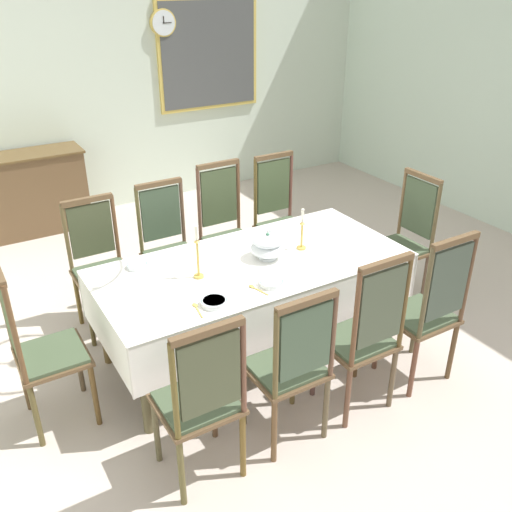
{
  "coord_description": "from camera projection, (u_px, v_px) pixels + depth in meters",
  "views": [
    {
      "loc": [
        -1.81,
        -3.15,
        2.65
      ],
      "look_at": [
        0.04,
        -0.05,
        0.79
      ],
      "focal_mm": 39.1,
      "sensor_mm": 36.0,
      "label": 1
    }
  ],
  "objects": [
    {
      "name": "chair_north_b",
      "position": [
        169.0,
        246.0,
        4.69
      ],
      "size": [
        0.44,
        0.42,
        1.11
      ],
      "rotation": [
        0.0,
        0.0,
        3.14
      ],
      "color": "brown",
      "rests_on": "ground"
    },
    {
      "name": "spoon_secondary",
      "position": [
        196.0,
        307.0,
        3.49
      ],
      "size": [
        0.04,
        0.18,
        0.01
      ],
      "rotation": [
        0.0,
        0.0,
        -0.15
      ],
      "color": "gold",
      "rests_on": "tablecloth"
    },
    {
      "name": "soup_tureen",
      "position": [
        268.0,
        246.0,
        4.05
      ],
      "size": [
        0.25,
        0.25,
        0.21
      ],
      "color": "silver",
      "rests_on": "tablecloth"
    },
    {
      "name": "chair_south_d",
      "position": [
        428.0,
        308.0,
        3.79
      ],
      "size": [
        0.44,
        0.42,
        1.18
      ],
      "color": "brown",
      "rests_on": "ground"
    },
    {
      "name": "bowl_near_right",
      "position": [
        214.0,
        302.0,
        3.51
      ],
      "size": [
        0.18,
        0.18,
        0.04
      ],
      "color": "silver",
      "rests_on": "tablecloth"
    },
    {
      "name": "bowl_far_right",
      "position": [
        137.0,
        265.0,
        3.95
      ],
      "size": [
        0.15,
        0.15,
        0.03
      ],
      "color": "silver",
      "rests_on": "tablecloth"
    },
    {
      "name": "candlestick_east",
      "position": [
        302.0,
        233.0,
        4.17
      ],
      "size": [
        0.07,
        0.07,
        0.33
      ],
      "color": "gold",
      "rests_on": "tablecloth"
    },
    {
      "name": "sideboard",
      "position": [
        19.0,
        195.0,
        6.09
      ],
      "size": [
        1.44,
        0.48,
        0.9
      ],
      "rotation": [
        0.0,
        0.0,
        3.14
      ],
      "color": "brown",
      "rests_on": "ground"
    },
    {
      "name": "framed_painting",
      "position": [
        209.0,
        55.0,
        6.85
      ],
      "size": [
        1.34,
        0.05,
        1.31
      ],
      "color": "#D1B251"
    },
    {
      "name": "chair_south_b",
      "position": [
        291.0,
        364.0,
        3.29
      ],
      "size": [
        0.44,
        0.42,
        1.1
      ],
      "color": "brown",
      "rests_on": "ground"
    },
    {
      "name": "bowl_near_left",
      "position": [
        271.0,
        283.0,
        3.73
      ],
      "size": [
        0.17,
        0.17,
        0.04
      ],
      "color": "silver",
      "rests_on": "tablecloth"
    },
    {
      "name": "dining_table",
      "position": [
        253.0,
        272.0,
        4.07
      ],
      "size": [
        2.24,
        1.03,
        0.76
      ],
      "color": "brown",
      "rests_on": "ground"
    },
    {
      "name": "bowl_far_left",
      "position": [
        277.0,
        230.0,
        4.49
      ],
      "size": [
        0.14,
        0.14,
        0.03
      ],
      "color": "silver",
      "rests_on": "tablecloth"
    },
    {
      "name": "back_wall",
      "position": [
        94.0,
        59.0,
        6.24
      ],
      "size": [
        7.18,
        0.08,
        3.52
      ],
      "primitive_type": "cube",
      "color": "silver",
      "rests_on": "ground"
    },
    {
      "name": "chair_head_east",
      "position": [
        405.0,
        238.0,
        4.81
      ],
      "size": [
        0.42,
        0.44,
        1.14
      ],
      "rotation": [
        0.0,
        0.0,
        1.57
      ],
      "color": "brown",
      "rests_on": "ground"
    },
    {
      "name": "candlestick_west",
      "position": [
        198.0,
        257.0,
        3.76
      ],
      "size": [
        0.07,
        0.07,
        0.39
      ],
      "color": "gold",
      "rests_on": "tablecloth"
    },
    {
      "name": "chair_south_a",
      "position": [
        201.0,
        398.0,
        3.02
      ],
      "size": [
        0.44,
        0.42,
        1.12
      ],
      "color": "brown",
      "rests_on": "ground"
    },
    {
      "name": "chair_head_west",
      "position": [
        38.0,
        345.0,
        3.41
      ],
      "size": [
        0.42,
        0.44,
        1.18
      ],
      "rotation": [
        0.0,
        0.0,
        -1.57
      ],
      "color": "brown",
      "rests_on": "ground"
    },
    {
      "name": "chair_north_d",
      "position": [
        280.0,
        217.0,
        5.2
      ],
      "size": [
        0.44,
        0.42,
        1.17
      ],
      "rotation": [
        0.0,
        0.0,
        3.14
      ],
      "color": "brown",
      "rests_on": "ground"
    },
    {
      "name": "tablecloth",
      "position": [
        253.0,
        274.0,
        4.08
      ],
      "size": [
        2.26,
        1.05,
        0.38
      ],
      "color": "white",
      "rests_on": "dining_table"
    },
    {
      "name": "ground",
      "position": [
        248.0,
        345.0,
        4.45
      ],
      "size": [
        7.18,
        6.74,
        0.04
      ],
      "primitive_type": "cube",
      "color": "#C0B1A5"
    },
    {
      "name": "chair_north_a",
      "position": [
        100.0,
        263.0,
        4.43
      ],
      "size": [
        0.44,
        0.42,
        1.09
      ],
      "rotation": [
        0.0,
        0.0,
        3.14
      ],
      "color": "brown",
      "rests_on": "ground"
    },
    {
      "name": "mounted_clock",
      "position": [
        163.0,
        23.0,
        6.4
      ],
      "size": [
        0.31,
        0.06,
        0.31
      ],
      "color": "#D1B251"
    },
    {
      "name": "spoon_primary",
      "position": [
        254.0,
        288.0,
        3.7
      ],
      "size": [
        0.06,
        0.17,
        0.01
      ],
      "rotation": [
        0.0,
        0.0,
        0.25
      ],
      "color": "gold",
      "rests_on": "tablecloth"
    },
    {
      "name": "chair_south_c",
      "position": [
        364.0,
        333.0,
        3.53
      ],
      "size": [
        0.44,
        0.42,
        1.18
      ],
      "color": "brown",
      "rests_on": "ground"
    },
    {
      "name": "chair_north_c",
      "position": [
        226.0,
        229.0,
        4.94
      ],
      "size": [
        0.44,
        0.42,
        1.18
      ],
      "rotation": [
        0.0,
        0.0,
        3.14
      ],
      "color": "brown",
      "rests_on": "ground"
    }
  ]
}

